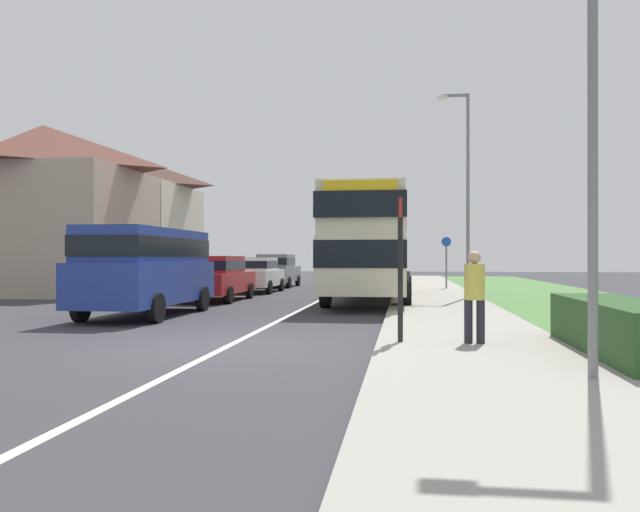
{
  "coord_description": "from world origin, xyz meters",
  "views": [
    {
      "loc": [
        3.09,
        -10.58,
        1.56
      ],
      "look_at": [
        0.75,
        6.58,
        1.6
      ],
      "focal_mm": 35.27,
      "sensor_mm": 36.0,
      "label": 1
    }
  ],
  "objects_px": {
    "parked_car_white": "(256,273)",
    "parked_van_blue": "(147,265)",
    "cycle_route_sign": "(446,260)",
    "parked_car_grey": "(277,269)",
    "street_lamp_mid": "(465,182)",
    "double_decker_bus": "(371,241)",
    "street_lamp_near": "(583,52)",
    "bus_stop_sign": "(400,259)",
    "parked_car_red": "(216,276)",
    "pedestrian_at_stop": "(474,292)"
  },
  "relations": [
    {
      "from": "parked_car_white",
      "to": "parked_car_red",
      "type": "bearing_deg",
      "value": -91.3
    },
    {
      "from": "parked_van_blue",
      "to": "parked_car_grey",
      "type": "distance_m",
      "value": 16.65
    },
    {
      "from": "parked_car_red",
      "to": "bus_stop_sign",
      "type": "bearing_deg",
      "value": -58.84
    },
    {
      "from": "pedestrian_at_stop",
      "to": "bus_stop_sign",
      "type": "bearing_deg",
      "value": 177.65
    },
    {
      "from": "pedestrian_at_stop",
      "to": "parked_car_grey",
      "type": "bearing_deg",
      "value": 109.91
    },
    {
      "from": "parked_car_red",
      "to": "cycle_route_sign",
      "type": "bearing_deg",
      "value": 43.06
    },
    {
      "from": "double_decker_bus",
      "to": "street_lamp_mid",
      "type": "bearing_deg",
      "value": 6.75
    },
    {
      "from": "parked_car_red",
      "to": "street_lamp_near",
      "type": "bearing_deg",
      "value": -57.51
    },
    {
      "from": "double_decker_bus",
      "to": "bus_stop_sign",
      "type": "xyz_separation_m",
      "value": [
        1.13,
        -11.74,
        -0.6
      ]
    },
    {
      "from": "parked_car_red",
      "to": "street_lamp_mid",
      "type": "relative_size",
      "value": 0.62
    },
    {
      "from": "parked_car_grey",
      "to": "street_lamp_mid",
      "type": "xyz_separation_m",
      "value": [
        8.86,
        -9.6,
        3.32
      ]
    },
    {
      "from": "parked_car_grey",
      "to": "pedestrian_at_stop",
      "type": "bearing_deg",
      "value": -70.09
    },
    {
      "from": "parked_car_red",
      "to": "bus_stop_sign",
      "type": "xyz_separation_m",
      "value": [
        6.65,
        -10.99,
        0.65
      ]
    },
    {
      "from": "cycle_route_sign",
      "to": "parked_van_blue",
      "type": "bearing_deg",
      "value": -121.91
    },
    {
      "from": "parked_van_blue",
      "to": "street_lamp_mid",
      "type": "relative_size",
      "value": 0.74
    },
    {
      "from": "pedestrian_at_stop",
      "to": "cycle_route_sign",
      "type": "distance_m",
      "value": 19.13
    },
    {
      "from": "pedestrian_at_stop",
      "to": "bus_stop_sign",
      "type": "distance_m",
      "value": 1.36
    },
    {
      "from": "parked_car_white",
      "to": "street_lamp_mid",
      "type": "height_order",
      "value": "street_lamp_mid"
    },
    {
      "from": "parked_car_white",
      "to": "street_lamp_near",
      "type": "bearing_deg",
      "value": -65.79
    },
    {
      "from": "parked_car_red",
      "to": "street_lamp_mid",
      "type": "xyz_separation_m",
      "value": [
        8.85,
        1.15,
        3.37
      ]
    },
    {
      "from": "parked_car_white",
      "to": "street_lamp_mid",
      "type": "bearing_deg",
      "value": -26.56
    },
    {
      "from": "parked_car_red",
      "to": "parked_car_grey",
      "type": "xyz_separation_m",
      "value": [
        -0.01,
        10.75,
        0.05
      ]
    },
    {
      "from": "parked_van_blue",
      "to": "street_lamp_mid",
      "type": "distance_m",
      "value": 11.72
    },
    {
      "from": "double_decker_bus",
      "to": "street_lamp_near",
      "type": "bearing_deg",
      "value": -77.18
    },
    {
      "from": "parked_van_blue",
      "to": "parked_car_grey",
      "type": "bearing_deg",
      "value": 89.82
    },
    {
      "from": "street_lamp_mid",
      "to": "bus_stop_sign",
      "type": "bearing_deg",
      "value": -100.27
    },
    {
      "from": "parked_car_grey",
      "to": "street_lamp_mid",
      "type": "bearing_deg",
      "value": -47.3
    },
    {
      "from": "bus_stop_sign",
      "to": "street_lamp_mid",
      "type": "height_order",
      "value": "street_lamp_mid"
    },
    {
      "from": "parked_van_blue",
      "to": "cycle_route_sign",
      "type": "height_order",
      "value": "cycle_route_sign"
    },
    {
      "from": "parked_car_grey",
      "to": "bus_stop_sign",
      "type": "distance_m",
      "value": 22.75
    },
    {
      "from": "parked_car_grey",
      "to": "pedestrian_at_stop",
      "type": "height_order",
      "value": "parked_car_grey"
    },
    {
      "from": "street_lamp_near",
      "to": "parked_van_blue",
      "type": "bearing_deg",
      "value": 138.1
    },
    {
      "from": "parked_car_red",
      "to": "pedestrian_at_stop",
      "type": "xyz_separation_m",
      "value": [
        7.88,
        -11.04,
        0.09
      ]
    },
    {
      "from": "double_decker_bus",
      "to": "street_lamp_mid",
      "type": "relative_size",
      "value": 1.55
    },
    {
      "from": "double_decker_bus",
      "to": "street_lamp_near",
      "type": "height_order",
      "value": "street_lamp_near"
    },
    {
      "from": "parked_car_red",
      "to": "parked_car_grey",
      "type": "relative_size",
      "value": 1.04
    },
    {
      "from": "parked_van_blue",
      "to": "cycle_route_sign",
      "type": "relative_size",
      "value": 2.18
    },
    {
      "from": "parked_car_white",
      "to": "pedestrian_at_stop",
      "type": "height_order",
      "value": "pedestrian_at_stop"
    },
    {
      "from": "parked_van_blue",
      "to": "parked_car_white",
      "type": "xyz_separation_m",
      "value": [
        0.19,
        11.41,
        -0.5
      ]
    },
    {
      "from": "double_decker_bus",
      "to": "parked_van_blue",
      "type": "relative_size",
      "value": 2.09
    },
    {
      "from": "pedestrian_at_stop",
      "to": "street_lamp_near",
      "type": "bearing_deg",
      "value": -71.19
    },
    {
      "from": "double_decker_bus",
      "to": "street_lamp_mid",
      "type": "xyz_separation_m",
      "value": [
        3.33,
        0.39,
        2.12
      ]
    },
    {
      "from": "cycle_route_sign",
      "to": "street_lamp_near",
      "type": "xyz_separation_m",
      "value": [
        0.22,
        -21.97,
        2.6
      ]
    },
    {
      "from": "parked_car_red",
      "to": "pedestrian_at_stop",
      "type": "distance_m",
      "value": 13.56
    },
    {
      "from": "parked_car_grey",
      "to": "bus_stop_sign",
      "type": "relative_size",
      "value": 1.71
    },
    {
      "from": "parked_car_red",
      "to": "cycle_route_sign",
      "type": "relative_size",
      "value": 1.82
    },
    {
      "from": "parked_car_white",
      "to": "parked_van_blue",
      "type": "bearing_deg",
      "value": -90.95
    },
    {
      "from": "parked_car_white",
      "to": "cycle_route_sign",
      "type": "height_order",
      "value": "cycle_route_sign"
    },
    {
      "from": "cycle_route_sign",
      "to": "street_lamp_mid",
      "type": "bearing_deg",
      "value": -88.21
    },
    {
      "from": "parked_car_white",
      "to": "cycle_route_sign",
      "type": "relative_size",
      "value": 1.67
    }
  ]
}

